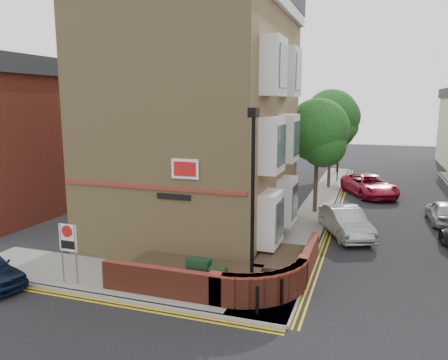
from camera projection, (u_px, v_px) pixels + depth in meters
ground at (192, 313)px, 13.78m from camera, size 120.00×120.00×0.00m
pavement_corner at (122, 279)px, 16.29m from camera, size 13.00×3.00×0.12m
pavement_main at (319, 205)px, 28.03m from camera, size 2.00×32.00×0.12m
kerb_side at (98, 296)px, 14.89m from camera, size 13.00×0.15×0.12m
kerb_main_near at (335, 206)px, 27.71m from camera, size 0.15×32.00×0.12m
yellow_lines_side at (94, 300)px, 14.67m from camera, size 13.00×0.28×0.01m
yellow_lines_main at (339, 207)px, 27.64m from camera, size 0.28×32.00×0.01m
corner_building at (201, 109)px, 21.04m from camera, size 8.95×10.40×13.60m
garden_wall at (219, 283)px, 16.11m from camera, size 6.80×6.00×1.20m
lamppost at (253, 206)px, 13.80m from camera, size 0.25×0.50×6.30m
utility_cabinet_large at (199, 275)px, 14.96m from camera, size 0.80×0.45×1.20m
utility_cabinet_small at (218, 283)px, 14.44m from camera, size 0.55×0.40×1.10m
bollard_near at (257, 300)px, 13.42m from camera, size 0.11×0.11×0.90m
bollard_far at (282, 293)px, 13.97m from camera, size 0.11×0.11×0.90m
zone_sign at (68, 243)px, 15.56m from camera, size 0.72×0.07×2.20m
side_building at (7, 138)px, 25.22m from camera, size 6.40×10.40×9.00m
tree_near at (318, 135)px, 25.39m from camera, size 3.64×3.65×6.70m
tree_mid at (331, 121)px, 32.75m from camera, size 4.03×4.03×7.42m
tree_far at (339, 120)px, 40.24m from camera, size 3.81×3.81×7.00m
traffic_light_assembly at (338, 149)px, 35.80m from camera, size 0.20×0.16×4.20m
silver_car_near at (346, 222)px, 21.59m from camera, size 3.15×4.62×1.44m
red_car_main at (369, 185)px, 30.91m from camera, size 4.56×5.99×1.51m
silver_car_far at (445, 212)px, 23.82m from camera, size 1.73×3.93×1.32m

